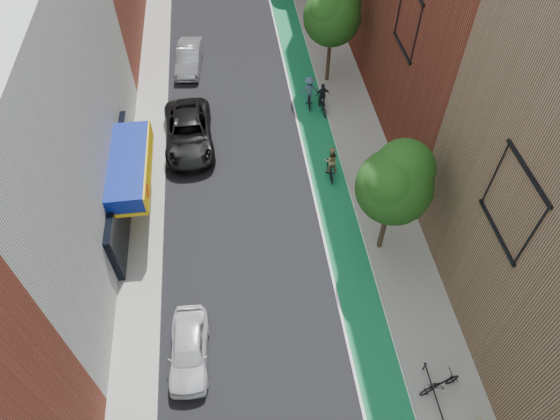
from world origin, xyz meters
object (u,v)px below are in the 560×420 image
object	(u,v)px
parked_car_silver	(189,58)
cyclist_lane_mid	(322,102)
parked_car_black	(189,133)
parked_car_white	(189,350)
cyclist_lane_far	(309,93)
cyclist_lane_near	(330,165)

from	to	relation	value
parked_car_silver	cyclist_lane_mid	size ratio (longest dim) A/B	2.24
parked_car_black	parked_car_silver	size ratio (longest dim) A/B	1.34
parked_car_silver	parked_car_white	bearing A→B (deg)	-84.83
parked_car_black	cyclist_lane_far	distance (m)	8.01
cyclist_lane_far	cyclist_lane_mid	bearing A→B (deg)	143.10
parked_car_white	parked_car_silver	xyz separation A→B (m)	(0.16, 21.40, 0.06)
parked_car_silver	cyclist_lane_near	bearing A→B (deg)	-51.14
parked_car_black	cyclist_lane_near	size ratio (longest dim) A/B	2.97
parked_car_white	parked_car_black	xyz separation A→B (m)	(0.10, 13.41, 0.16)
parked_car_black	cyclist_lane_far	world-z (taller)	cyclist_lane_far
parked_car_silver	cyclist_lane_near	world-z (taller)	cyclist_lane_near
cyclist_lane_near	cyclist_lane_mid	bearing A→B (deg)	-95.17
parked_car_black	cyclist_lane_far	size ratio (longest dim) A/B	2.81
parked_car_black	cyclist_lane_near	distance (m)	8.52
parked_car_white	parked_car_silver	world-z (taller)	parked_car_silver
parked_car_white	parked_car_black	world-z (taller)	parked_car_black
cyclist_lane_near	cyclist_lane_mid	world-z (taller)	cyclist_lane_near
parked_car_silver	cyclist_lane_near	xyz separation A→B (m)	(7.64, -11.64, 0.11)
parked_car_black	parked_car_white	bearing A→B (deg)	-92.48
parked_car_white	parked_car_black	distance (m)	13.41
parked_car_white	cyclist_lane_far	world-z (taller)	cyclist_lane_far
cyclist_lane_mid	parked_car_silver	bearing A→B (deg)	-40.73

